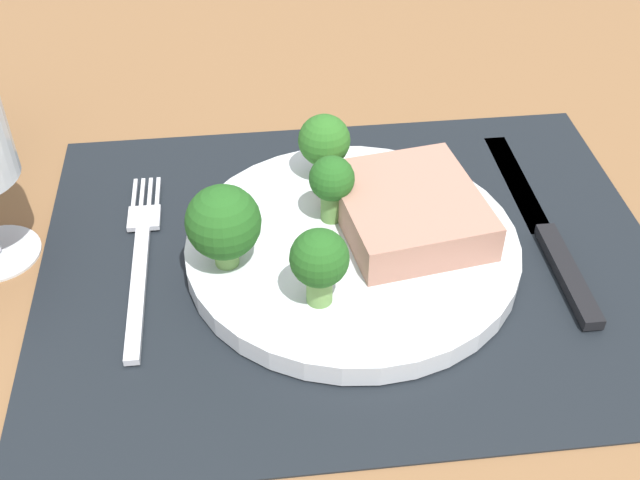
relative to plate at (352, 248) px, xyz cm
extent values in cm
cube|color=brown|center=(0.00, 0.00, -2.60)|extent=(140.00, 110.00, 3.00)
cube|color=black|center=(0.00, 0.00, -0.95)|extent=(44.27, 34.60, 0.30)
cylinder|color=silver|center=(0.00, 0.00, 0.00)|extent=(23.54, 23.54, 1.60)
cube|color=tan|center=(4.19, 1.17, 2.19)|extent=(11.08, 12.07, 2.79)
cylinder|color=#6B994C|center=(-2.98, -5.67, 1.82)|extent=(1.69, 1.69, 2.03)
sphere|color=#235B1E|center=(-2.98, -5.67, 4.44)|extent=(3.77, 3.77, 3.77)
cylinder|color=#6B994C|center=(-8.81, -1.42, 1.51)|extent=(1.65, 1.65, 1.43)
sphere|color=#235B1E|center=(-8.81, -1.42, 4.36)|extent=(5.03, 5.03, 5.03)
cylinder|color=#6B994C|center=(-1.09, 7.86, 1.58)|extent=(1.45, 1.45, 1.56)
sphere|color=#2D6B23|center=(-1.09, 7.86, 4.05)|extent=(3.96, 3.96, 3.96)
cylinder|color=#5B8942|center=(-1.18, 2.58, 1.89)|extent=(1.57, 1.57, 2.17)
sphere|color=#235B1E|center=(-1.18, 2.58, 4.35)|extent=(3.24, 3.24, 3.24)
cube|color=silver|center=(-14.99, -2.00, -0.55)|extent=(1.00, 13.00, 0.50)
cube|color=silver|center=(-14.99, 5.80, -0.55)|extent=(2.40, 2.60, 0.40)
cube|color=silver|center=(-15.89, 8.90, -0.55)|extent=(0.30, 3.60, 0.35)
cube|color=silver|center=(-15.29, 8.90, -0.55)|extent=(0.30, 3.60, 0.35)
cube|color=silver|center=(-14.69, 8.90, -0.55)|extent=(0.30, 3.60, 0.35)
cube|color=silver|center=(-14.09, 8.90, -0.55)|extent=(0.30, 3.60, 0.35)
cube|color=black|center=(14.53, -3.90, -0.40)|extent=(1.40, 10.00, 0.80)
cube|color=silver|center=(14.53, 7.60, -0.65)|extent=(1.80, 13.00, 0.30)
camera|label=1|loc=(-7.04, -41.74, 37.08)|focal=44.50mm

